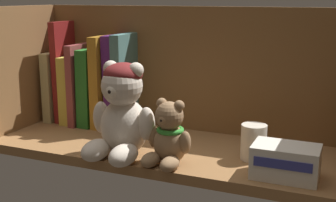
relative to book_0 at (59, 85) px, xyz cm
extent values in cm
cube|color=olive|center=(33.12, -9.52, -9.46)|extent=(71.49, 25.75, 2.00)
cube|color=brown|center=(33.12, 3.95, 4.60)|extent=(73.89, 1.20, 30.13)
cube|color=olive|center=(-3.43, -9.52, 4.60)|extent=(1.60, 28.15, 30.13)
cube|color=tan|center=(0.00, 0.00, 0.00)|extent=(2.26, 10.95, 16.92)
cube|color=maroon|center=(2.50, 0.00, 3.73)|extent=(2.15, 9.59, 24.40)
cube|color=gold|center=(5.13, 0.00, -0.33)|extent=(2.53, 11.64, 16.27)
cube|color=brown|center=(7.76, 0.00, 1.18)|extent=(1.74, 13.22, 19.28)
cube|color=#266C24|center=(10.68, 0.00, 0.68)|extent=(3.44, 12.00, 18.34)
cube|color=#AF7722|center=(13.90, 0.00, 2.22)|extent=(2.36, 12.01, 21.37)
cube|color=#56216F|center=(16.76, 0.00, 2.36)|extent=(2.96, 9.21, 21.69)
cube|color=#497570|center=(19.58, 0.00, 2.55)|extent=(2.39, 11.66, 22.03)
ellipsoid|color=beige|center=(27.92, -17.13, -2.88)|extent=(9.49, 8.71, 11.16)
sphere|color=beige|center=(27.88, -17.69, 5.33)|extent=(7.94, 7.94, 7.94)
sphere|color=beige|center=(25.14, -16.94, 8.43)|extent=(2.98, 2.98, 2.98)
sphere|color=beige|center=(30.69, -17.32, 8.43)|extent=(2.98, 2.98, 2.98)
sphere|color=beige|center=(27.68, -20.50, 4.86)|extent=(2.98, 2.98, 2.98)
sphere|color=black|center=(27.61, -21.54, 4.94)|extent=(1.04, 1.04, 1.04)
ellipsoid|color=beige|center=(24.48, -22.21, -6.48)|extent=(4.98, 7.74, 3.97)
ellipsoid|color=beige|center=(30.61, -22.64, -6.48)|extent=(4.98, 7.74, 3.97)
ellipsoid|color=beige|center=(22.86, -17.34, -1.48)|extent=(3.44, 3.44, 6.45)
ellipsoid|color=beige|center=(32.89, -18.04, -1.48)|extent=(3.44, 3.44, 6.45)
ellipsoid|color=maroon|center=(27.92, -17.13, 7.52)|extent=(7.54, 7.54, 4.37)
ellipsoid|color=#93704C|center=(37.94, -18.00, -4.76)|extent=(6.30, 5.78, 7.41)
sphere|color=#93704C|center=(37.88, -18.37, 0.69)|extent=(5.27, 5.27, 5.27)
sphere|color=#93704C|center=(36.11, -17.73, 2.75)|extent=(1.98, 1.98, 1.98)
sphere|color=#93704C|center=(39.76, -18.27, 2.75)|extent=(1.98, 1.98, 1.98)
sphere|color=#9B754E|center=(37.61, -20.21, 0.38)|extent=(1.98, 1.98, 1.98)
sphere|color=black|center=(37.51, -20.90, 0.43)|extent=(0.69, 0.69, 0.69)
ellipsoid|color=#93704C|center=(35.40, -21.18, -7.14)|extent=(3.66, 5.32, 2.63)
ellipsoid|color=#93704C|center=(39.43, -21.78, -7.14)|extent=(3.66, 5.32, 2.63)
ellipsoid|color=#93704C|center=(34.58, -17.88, -3.83)|extent=(2.43, 2.43, 4.28)
ellipsoid|color=#93704C|center=(41.18, -18.86, -3.83)|extent=(2.43, 2.43, 4.28)
torus|color=green|center=(37.94, -18.00, -2.09)|extent=(5.06, 5.06, 0.95)
cylinder|color=silver|center=(51.72, -10.08, -5.06)|extent=(4.85, 4.85, 6.81)
cube|color=silver|center=(58.72, -16.67, -5.60)|extent=(11.15, 7.08, 5.72)
cube|color=#33388C|center=(58.72, -20.29, -4.88)|extent=(9.48, 0.16, 1.60)
camera|label=1|loc=(68.55, -91.07, 22.03)|focal=48.19mm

